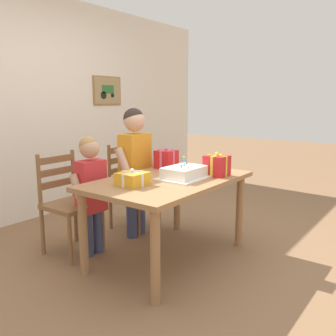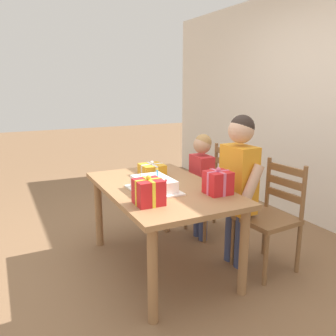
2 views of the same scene
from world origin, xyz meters
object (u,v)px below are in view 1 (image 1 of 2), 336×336
(birthday_cake, at_px, (184,173))
(gift_box_corner_small, at_px, (166,159))
(child_younger, at_px, (91,184))
(chair_right, at_px, (132,185))
(dining_table, at_px, (169,189))
(gift_box_red_large, at_px, (217,166))
(gift_box_beside_cake, at_px, (132,179))
(child_older, at_px, (135,160))
(chair_left, at_px, (69,203))

(birthday_cake, bearing_deg, gift_box_corner_small, 54.92)
(birthday_cake, bearing_deg, child_younger, 120.96)
(gift_box_corner_small, height_order, chair_right, gift_box_corner_small)
(dining_table, bearing_deg, child_younger, 119.53)
(birthday_cake, distance_m, gift_box_red_large, 0.32)
(gift_box_beside_cake, bearing_deg, child_older, 40.38)
(gift_box_beside_cake, distance_m, child_older, 0.80)
(gift_box_beside_cake, xyz_separation_m, chair_left, (-0.06, 0.74, -0.31))
(gift_box_red_large, bearing_deg, child_older, 97.40)
(birthday_cake, bearing_deg, chair_right, 69.81)
(gift_box_beside_cake, relative_size, child_older, 0.17)
(birthday_cake, distance_m, child_younger, 0.83)
(gift_box_corner_small, bearing_deg, birthday_cake, -125.08)
(child_younger, bearing_deg, birthday_cake, -59.04)
(dining_table, height_order, child_younger, child_younger)
(chair_right, distance_m, child_younger, 0.81)
(chair_right, xyz_separation_m, child_older, (-0.18, -0.22, 0.33))
(birthday_cake, relative_size, child_older, 0.34)
(birthday_cake, height_order, child_younger, child_younger)
(chair_right, height_order, child_older, child_older)
(birthday_cake, bearing_deg, gift_box_red_large, -30.48)
(gift_box_red_large, xyz_separation_m, gift_box_beside_cake, (-0.72, 0.35, -0.04))
(gift_box_beside_cake, bearing_deg, gift_box_red_large, -25.57)
(chair_left, distance_m, child_older, 0.78)
(gift_box_corner_small, xyz_separation_m, chair_left, (-0.80, 0.51, -0.35))
(dining_table, distance_m, gift_box_corner_small, 0.51)
(gift_box_corner_small, distance_m, child_older, 0.32)
(gift_box_red_large, bearing_deg, gift_box_corner_small, 88.60)
(gift_box_beside_cake, distance_m, chair_left, 0.80)
(gift_box_beside_cake, height_order, chair_left, chair_left)
(dining_table, relative_size, gift_box_beside_cake, 6.62)
(birthday_cake, height_order, chair_left, chair_left)
(chair_right, relative_size, child_older, 0.70)
(birthday_cake, xyz_separation_m, chair_left, (-0.51, 0.92, -0.31))
(gift_box_corner_small, bearing_deg, chair_left, 147.31)
(child_younger, bearing_deg, child_older, -0.05)
(gift_box_beside_cake, xyz_separation_m, gift_box_corner_small, (0.74, 0.23, 0.04))
(dining_table, bearing_deg, chair_left, 117.50)
(birthday_cake, distance_m, gift_box_beside_cake, 0.49)
(chair_right, bearing_deg, birthday_cake, -110.19)
(chair_left, bearing_deg, chair_right, -0.01)
(gift_box_beside_cake, height_order, gift_box_corner_small, gift_box_corner_small)
(dining_table, xyz_separation_m, birthday_cake, (0.08, -0.10, 0.14))
(dining_table, relative_size, chair_left, 1.57)
(gift_box_beside_cake, height_order, child_younger, child_younger)
(gift_box_red_large, xyz_separation_m, chair_right, (0.06, 1.08, -0.35))
(child_younger, bearing_deg, chair_right, 15.80)
(gift_box_corner_small, bearing_deg, child_older, 113.23)
(child_younger, bearing_deg, gift_box_red_large, -51.18)
(gift_box_red_large, relative_size, gift_box_corner_small, 1.01)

